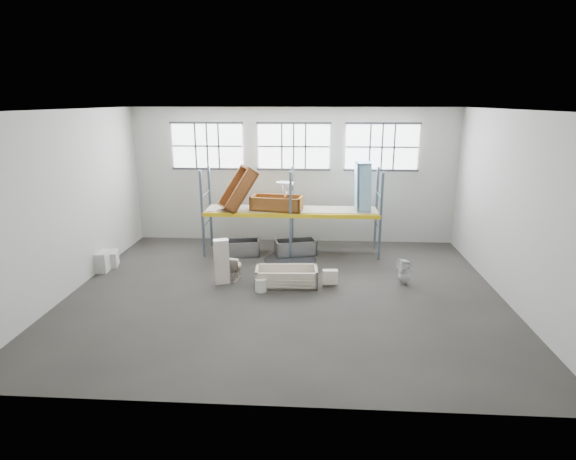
# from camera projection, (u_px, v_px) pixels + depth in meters

# --- Properties ---
(floor) EXTENTS (12.00, 10.00, 0.10)m
(floor) POSITION_uv_depth(u_px,v_px,m) (285.00, 294.00, 12.89)
(floor) COLOR #433E39
(floor) RESTS_ON ground
(ceiling) EXTENTS (12.00, 10.00, 0.10)m
(ceiling) POSITION_uv_depth(u_px,v_px,m) (284.00, 108.00, 11.49)
(ceiling) COLOR silver
(ceiling) RESTS_ON ground
(wall_back) EXTENTS (12.00, 0.10, 5.00)m
(wall_back) POSITION_uv_depth(u_px,v_px,m) (294.00, 176.00, 17.04)
(wall_back) COLOR #BAB7AC
(wall_back) RESTS_ON ground
(wall_front) EXTENTS (12.00, 0.10, 5.00)m
(wall_front) POSITION_uv_depth(u_px,v_px,m) (264.00, 276.00, 7.35)
(wall_front) COLOR beige
(wall_front) RESTS_ON ground
(wall_left) EXTENTS (0.10, 10.00, 5.00)m
(wall_left) POSITION_uv_depth(u_px,v_px,m) (66.00, 203.00, 12.55)
(wall_left) COLOR #B5B3A8
(wall_left) RESTS_ON ground
(wall_right) EXTENTS (0.10, 10.00, 5.00)m
(wall_right) POSITION_uv_depth(u_px,v_px,m) (516.00, 209.00, 11.84)
(wall_right) COLOR #A8A69B
(wall_right) RESTS_ON ground
(window_left) EXTENTS (2.60, 0.04, 1.60)m
(window_left) POSITION_uv_depth(u_px,v_px,m) (207.00, 146.00, 16.82)
(window_left) COLOR white
(window_left) RESTS_ON wall_back
(window_mid) EXTENTS (2.60, 0.04, 1.60)m
(window_mid) POSITION_uv_depth(u_px,v_px,m) (294.00, 146.00, 16.63)
(window_mid) COLOR white
(window_mid) RESTS_ON wall_back
(window_right) EXTENTS (2.60, 0.04, 1.60)m
(window_right) POSITION_uv_depth(u_px,v_px,m) (382.00, 147.00, 16.45)
(window_right) COLOR white
(window_right) RESTS_ON wall_back
(rack_upright_la) EXTENTS (0.08, 0.08, 3.00)m
(rack_upright_la) POSITION_uv_depth(u_px,v_px,m) (202.00, 214.00, 15.43)
(rack_upright_la) COLOR slate
(rack_upright_la) RESTS_ON floor
(rack_upright_lb) EXTENTS (0.08, 0.08, 3.00)m
(rack_upright_lb) POSITION_uv_depth(u_px,v_px,m) (210.00, 206.00, 16.58)
(rack_upright_lb) COLOR slate
(rack_upright_lb) RESTS_ON floor
(rack_upright_ma) EXTENTS (0.08, 0.08, 3.00)m
(rack_upright_ma) POSITION_uv_depth(u_px,v_px,m) (291.00, 216.00, 15.25)
(rack_upright_ma) COLOR slate
(rack_upright_ma) RESTS_ON floor
(rack_upright_mb) EXTENTS (0.08, 0.08, 3.00)m
(rack_upright_mb) POSITION_uv_depth(u_px,v_px,m) (292.00, 208.00, 16.40)
(rack_upright_mb) COLOR slate
(rack_upright_mb) RESTS_ON floor
(rack_upright_ra) EXTENTS (0.08, 0.08, 3.00)m
(rack_upright_ra) POSITION_uv_depth(u_px,v_px,m) (381.00, 217.00, 15.08)
(rack_upright_ra) COLOR slate
(rack_upright_ra) RESTS_ON floor
(rack_upright_rb) EXTENTS (0.08, 0.08, 3.00)m
(rack_upright_rb) POSITION_uv_depth(u_px,v_px,m) (376.00, 209.00, 16.23)
(rack_upright_rb) COLOR slate
(rack_upright_rb) RESTS_ON floor
(rack_beam_front) EXTENTS (6.00, 0.10, 0.14)m
(rack_beam_front) POSITION_uv_depth(u_px,v_px,m) (291.00, 216.00, 15.25)
(rack_beam_front) COLOR yellow
(rack_beam_front) RESTS_ON floor
(rack_beam_back) EXTENTS (6.00, 0.10, 0.14)m
(rack_beam_back) POSITION_uv_depth(u_px,v_px,m) (292.00, 208.00, 16.40)
(rack_beam_back) COLOR yellow
(rack_beam_back) RESTS_ON floor
(shelf_deck) EXTENTS (5.90, 1.10, 0.03)m
(shelf_deck) POSITION_uv_depth(u_px,v_px,m) (291.00, 209.00, 15.81)
(shelf_deck) COLOR gray
(shelf_deck) RESTS_ON floor
(wet_patch) EXTENTS (1.80, 1.80, 0.00)m
(wet_patch) POSITION_uv_depth(u_px,v_px,m) (290.00, 260.00, 15.47)
(wet_patch) COLOR black
(wet_patch) RESTS_ON floor
(bathtub_beige) EXTENTS (1.85, 0.95, 0.53)m
(bathtub_beige) POSITION_uv_depth(u_px,v_px,m) (287.00, 277.00, 13.28)
(bathtub_beige) COLOR beige
(bathtub_beige) RESTS_ON floor
(cistern_spare) EXTENTS (0.46, 0.26, 0.41)m
(cistern_spare) POSITION_uv_depth(u_px,v_px,m) (330.00, 277.00, 13.24)
(cistern_spare) COLOR beige
(cistern_spare) RESTS_ON bathtub_beige
(sink_in_tub) EXTENTS (0.58, 0.58, 0.16)m
(sink_in_tub) POSITION_uv_depth(u_px,v_px,m) (298.00, 279.00, 13.39)
(sink_in_tub) COLOR beige
(sink_in_tub) RESTS_ON bathtub_beige
(toilet_beige) EXTENTS (0.51, 0.79, 0.76)m
(toilet_beige) POSITION_uv_depth(u_px,v_px,m) (234.00, 267.00, 13.71)
(toilet_beige) COLOR beige
(toilet_beige) RESTS_ON floor
(cistern_tall) EXTENTS (0.49, 0.39, 1.34)m
(cistern_tall) POSITION_uv_depth(u_px,v_px,m) (222.00, 262.00, 13.35)
(cistern_tall) COLOR beige
(cistern_tall) RESTS_ON floor
(toilet_white) EXTENTS (0.45, 0.45, 0.78)m
(toilet_white) POSITION_uv_depth(u_px,v_px,m) (404.00, 272.00, 13.35)
(toilet_white) COLOR white
(toilet_white) RESTS_ON floor
(steel_tub_left) EXTENTS (1.57, 0.92, 0.54)m
(steel_tub_left) POSITION_uv_depth(u_px,v_px,m) (238.00, 248.00, 15.87)
(steel_tub_left) COLOR #999B9F
(steel_tub_left) RESTS_ON floor
(steel_tub_right) EXTENTS (1.54, 1.00, 0.52)m
(steel_tub_right) POSITION_uv_depth(u_px,v_px,m) (295.00, 247.00, 15.98)
(steel_tub_right) COLOR #A3A5AA
(steel_tub_right) RESTS_ON floor
(rust_tub_flat) EXTENTS (1.83, 1.03, 0.49)m
(rust_tub_flat) POSITION_uv_depth(u_px,v_px,m) (277.00, 203.00, 15.64)
(rust_tub_flat) COLOR brown
(rust_tub_flat) RESTS_ON shelf_deck
(rust_tub_tilted) EXTENTS (1.51, 1.31, 1.59)m
(rust_tub_tilted) POSITION_uv_depth(u_px,v_px,m) (238.00, 189.00, 15.55)
(rust_tub_tilted) COLOR brown
(rust_tub_tilted) RESTS_ON shelf_deck
(sink_on_shelf) EXTENTS (0.69, 0.61, 0.52)m
(sink_on_shelf) POSITION_uv_depth(u_px,v_px,m) (285.00, 196.00, 15.51)
(sink_on_shelf) COLOR white
(sink_on_shelf) RESTS_ON rust_tub_flat
(blue_tub_upright) EXTENTS (0.56, 0.81, 1.69)m
(blue_tub_upright) POSITION_uv_depth(u_px,v_px,m) (363.00, 187.00, 15.46)
(blue_tub_upright) COLOR #8BBBDD
(blue_tub_upright) RESTS_ON shelf_deck
(bucket) EXTENTS (0.36, 0.36, 0.38)m
(bucket) POSITION_uv_depth(u_px,v_px,m) (261.00, 285.00, 12.88)
(bucket) COLOR silver
(bucket) RESTS_ON floor
(carton_near) EXTENTS (0.77, 0.67, 0.63)m
(carton_near) POSITION_uv_depth(u_px,v_px,m) (97.00, 261.00, 14.42)
(carton_near) COLOR beige
(carton_near) RESTS_ON floor
(carton_far) EXTENTS (0.74, 0.74, 0.50)m
(carton_far) POSITION_uv_depth(u_px,v_px,m) (108.00, 259.00, 14.82)
(carton_far) COLOR beige
(carton_far) RESTS_ON floor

